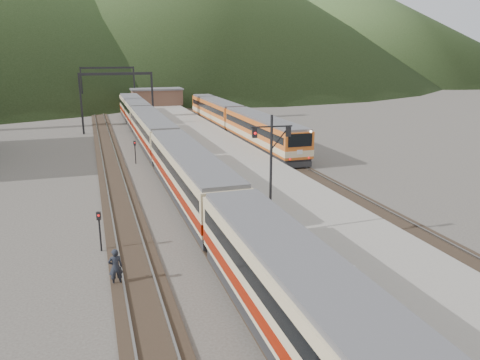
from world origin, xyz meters
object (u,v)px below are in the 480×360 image
object	(u,v)px
main_train	(167,148)
second_train	(236,120)
signal_mast	(271,163)
worker	(116,267)

from	to	relation	value
main_train	second_train	bearing A→B (deg)	53.22
second_train	signal_mast	distance (m)	37.12
main_train	second_train	xyz separation A→B (m)	(11.50, 15.38, -0.04)
second_train	signal_mast	size ratio (longest dim) A/B	6.04
main_train	signal_mast	distance (m)	20.78
second_train	main_train	bearing A→B (deg)	-126.78
second_train	signal_mast	xyz separation A→B (m)	(-9.25, -35.82, 3.00)
main_train	second_train	size ratio (longest dim) A/B	2.05
worker	second_train	bearing A→B (deg)	-120.20
signal_mast	worker	xyz separation A→B (m)	(-8.26, -1.36, -4.09)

